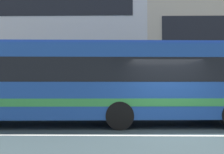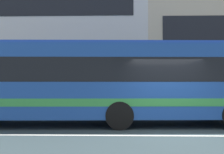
# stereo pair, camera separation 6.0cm
# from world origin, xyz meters

# --- Properties ---
(ground_plane) EXTENTS (160.00, 160.00, 0.00)m
(ground_plane) POSITION_xyz_m (0.00, 0.00, 0.00)
(ground_plane) COLOR #344448
(lane_centre_line) EXTENTS (60.00, 0.16, 0.01)m
(lane_centre_line) POSITION_xyz_m (0.00, 0.00, 0.00)
(lane_centre_line) COLOR silver
(lane_centre_line) RESTS_ON ground_plane
(transit_bus) EXTENTS (11.79, 3.10, 3.22)m
(transit_bus) POSITION_xyz_m (-2.51, 2.13, 1.78)
(transit_bus) COLOR #1D489B
(transit_bus) RESTS_ON ground_plane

